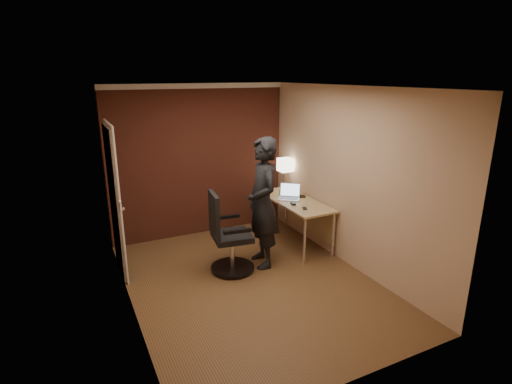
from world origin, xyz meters
TOP-DOWN VIEW (x-y plane):
  - room at (-0.27, 1.54)m, footprint 4.00×4.00m
  - desk at (1.25, 0.85)m, footprint 0.60×1.50m
  - desk_lamp at (1.36, 1.47)m, footprint 0.22×0.22m
  - laptop at (1.15, 0.97)m, footprint 0.42×0.41m
  - mouse at (1.03, 0.66)m, footprint 0.08×0.11m
  - phone at (1.09, 0.42)m, footprint 0.10×0.13m
  - wallet at (1.37, 0.93)m, footprint 0.13×0.14m
  - office_chair at (-0.15, 0.42)m, footprint 0.61×0.66m
  - person at (0.39, 0.41)m, footprint 0.53×0.72m

SIDE VIEW (x-z plane):
  - office_chair at x=-0.15m, z-range -0.06..1.05m
  - desk at x=1.25m, z-range 0.24..0.97m
  - phone at x=1.09m, z-range 0.73..0.74m
  - wallet at x=1.37m, z-range 0.73..0.75m
  - mouse at x=1.03m, z-range 0.73..0.76m
  - laptop at x=1.15m, z-range 0.68..0.91m
  - person at x=0.39m, z-range 0.00..1.84m
  - desk_lamp at x=1.36m, z-range 0.88..1.41m
  - room at x=-0.27m, z-range -0.63..3.37m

